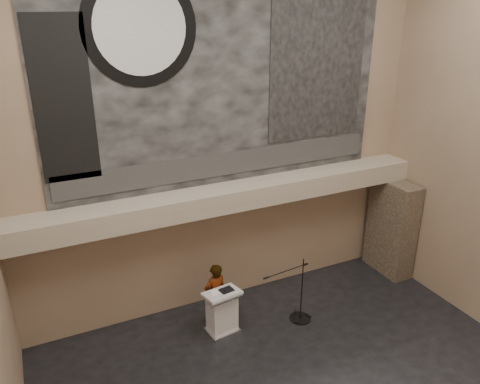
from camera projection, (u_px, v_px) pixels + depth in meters
wall_back at (225, 138)px, 10.78m from camera, size 10.00×0.02×8.50m
soffit at (233, 196)px, 10.93m from camera, size 10.00×0.80×0.50m
sprinkler_left at (168, 220)px, 10.36m from camera, size 0.04×0.04×0.06m
sprinkler_right at (302, 195)px, 11.75m from camera, size 0.04×0.04×0.06m
banner at (225, 74)px, 10.20m from camera, size 8.00×0.05×5.00m
banner_text_strip at (227, 164)px, 10.94m from camera, size 7.76×0.02×0.55m
banner_clock_rim at (140, 28)px, 9.08m from camera, size 2.30×0.02×2.30m
banner_clock_face at (141, 28)px, 9.06m from camera, size 1.84×0.02×1.84m
banner_building_print at (318, 64)px, 11.09m from camera, size 2.60×0.02×3.60m
banner_brick_print at (63, 101)px, 8.93m from camera, size 1.10×0.02×3.20m
stone_pier at (391, 227)px, 13.01m from camera, size 0.60×1.40×2.70m
lectern at (222, 312)px, 10.74m from camera, size 0.86×0.66×1.14m
binder at (227, 290)px, 10.56m from camera, size 0.33×0.28×0.04m
papers at (216, 293)px, 10.49m from camera, size 0.25×0.33×0.00m
speaker_person at (215, 294)px, 10.96m from camera, size 0.63×0.46×1.60m
mic_stand at (299, 311)px, 11.29m from camera, size 1.35×0.52×1.67m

